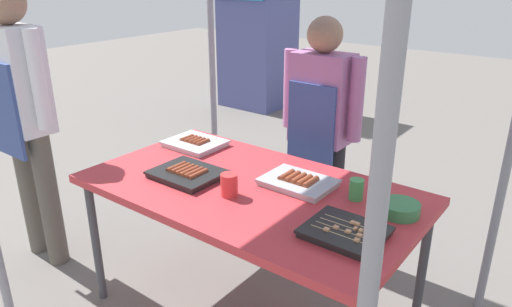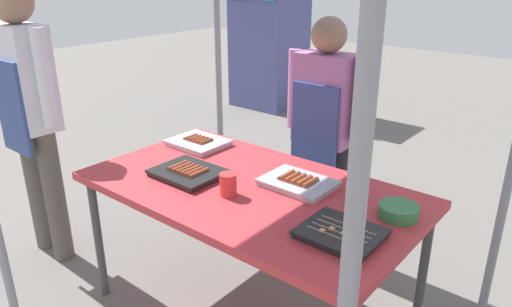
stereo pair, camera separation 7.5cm
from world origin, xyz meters
TOP-DOWN VIEW (x-y plane):
  - stall_table at (0.00, 0.00)m, footprint 1.60×0.90m
  - tray_grilled_sausages at (-0.31, -0.11)m, footprint 0.33×0.27m
  - tray_meat_skewers at (0.57, -0.13)m, footprint 0.30×0.26m
  - tray_pork_links at (0.18, 0.14)m, footprint 0.33×0.25m
  - tray_spring_rolls at (-0.58, 0.23)m, footprint 0.32×0.27m
  - condiment_bowl at (0.67, 0.16)m, footprint 0.17×0.17m
  - drink_cup_near_edge at (0.46, 0.18)m, footprint 0.06×0.06m
  - drink_cup_by_wok at (-0.01, -0.14)m, footprint 0.08×0.08m
  - vendor_woman at (-0.06, 0.75)m, footprint 0.52×0.22m
  - customer_nearby at (-1.37, -0.34)m, footprint 0.52×0.23m
  - neighbor_stall_right at (-2.46, 3.32)m, footprint 0.79×0.74m

SIDE VIEW (x-z plane):
  - stall_table at x=0.00m, z-range 0.32..1.07m
  - tray_meat_skewers at x=0.57m, z-range 0.75..0.79m
  - tray_spring_rolls at x=-0.58m, z-range 0.74..0.79m
  - tray_grilled_sausages at x=-0.31m, z-range 0.75..0.79m
  - tray_pork_links at x=0.18m, z-range 0.74..0.79m
  - condiment_bowl at x=0.67m, z-range 0.75..0.80m
  - drink_cup_near_edge at x=0.46m, z-range 0.75..0.85m
  - drink_cup_by_wok at x=-0.01m, z-range 0.75..0.86m
  - vendor_woman at x=-0.06m, z-range 0.13..1.60m
  - neighbor_stall_right at x=-2.46m, z-range 0.00..1.92m
  - customer_nearby at x=-1.37m, z-range 0.16..1.82m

